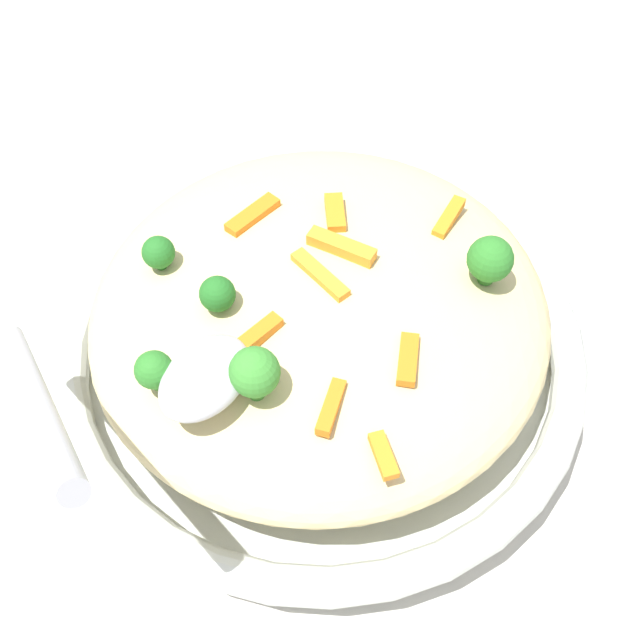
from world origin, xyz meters
The scene contains 18 objects.
ground_plane centered at (0.00, 0.00, 0.00)m, with size 2.40×2.40×0.00m, color beige.
serving_bowl centered at (0.00, 0.00, 0.03)m, with size 0.33×0.33×0.05m.
pasta_mound centered at (0.00, 0.00, 0.07)m, with size 0.28×0.27×0.06m, color #DBC689.
carrot_piece_0 centered at (0.00, 0.00, 0.10)m, with size 0.04×0.01×0.01m, color orange.
carrot_piece_1 centered at (0.08, -0.04, 0.10)m, with size 0.03×0.01×0.01m, color orange.
carrot_piece_2 centered at (-0.02, -0.07, 0.10)m, with size 0.03×0.01×0.01m, color orange.
carrot_piece_3 centered at (0.02, 0.00, 0.10)m, with size 0.04×0.01×0.01m, color orange.
carrot_piece_4 centered at (-0.05, 0.01, 0.10)m, with size 0.03×0.01×0.01m, color orange.
carrot_piece_5 centered at (-0.07, -0.05, 0.10)m, with size 0.03×0.01×0.01m, color orange.
carrot_piece_6 centered at (-0.08, -0.08, 0.10)m, with size 0.02×0.01×0.01m, color orange.
carrot_piece_7 centered at (0.05, 0.02, 0.10)m, with size 0.03×0.01×0.01m, color orange.
carrot_piece_8 centered at (0.02, 0.06, 0.10)m, with size 0.04×0.01×0.01m, color orange.
broccoli_floret_0 centered at (-0.10, 0.04, 0.11)m, with size 0.02×0.02×0.02m.
broccoli_floret_1 centered at (0.05, -0.08, 0.11)m, with size 0.03×0.03×0.03m.
broccoli_floret_2 centered at (-0.04, 0.09, 0.11)m, with size 0.02×0.02×0.02m.
broccoli_floret_3 centered at (-0.08, -0.01, 0.11)m, with size 0.03×0.03×0.03m.
broccoli_floret_4 centered at (-0.05, 0.04, 0.11)m, with size 0.02×0.02×0.02m.
serving_spoon centered at (-0.12, 0.02, 0.13)m, with size 0.14×0.14×0.10m.
Camera 1 is at (-0.25, -0.16, 0.45)m, focal length 45.45 mm.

